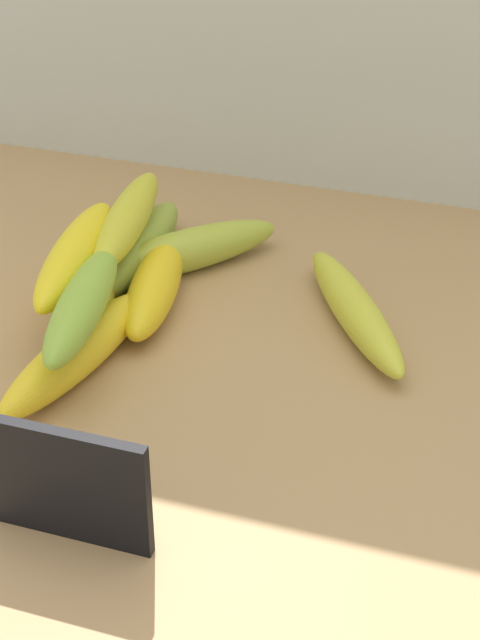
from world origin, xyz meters
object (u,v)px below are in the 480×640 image
(chalkboard_sign, at_px, (67,488))
(banana_6, at_px, (75,255))
(banana_3, at_px, (78,352))
(banana_5, at_px, (138,249))
(banana_4, at_px, (184,251))
(banana_8, at_px, (82,304))
(banana_1, at_px, (355,310))
(banana_2, at_px, (93,289))
(banana_7, at_px, (127,219))
(banana_0, at_px, (154,287))

(chalkboard_sign, xyz_separation_m, banana_6, (-0.11, 0.24, 0.02))
(banana_3, xyz_separation_m, banana_5, (-0.02, 0.16, 0.00))
(chalkboard_sign, distance_m, banana_6, 0.26)
(banana_4, distance_m, banana_8, 0.16)
(chalkboard_sign, relative_size, banana_8, 0.66)
(banana_5, height_order, banana_6, banana_6)
(banana_5, xyz_separation_m, banana_6, (-0.02, -0.08, 0.04))
(banana_4, bearing_deg, banana_8, -97.80)
(banana_1, distance_m, banana_3, 0.23)
(banana_8, bearing_deg, banana_6, 119.61)
(chalkboard_sign, xyz_separation_m, banana_1, (0.12, 0.29, -0.02))
(banana_5, bearing_deg, chalkboard_sign, -74.65)
(banana_1, xyz_separation_m, banana_8, (-0.19, -0.11, 0.04))
(banana_2, bearing_deg, banana_3, -72.06)
(banana_6, bearing_deg, banana_4, 57.08)
(chalkboard_sign, xyz_separation_m, banana_5, (-0.09, 0.32, -0.02))
(banana_2, bearing_deg, banana_4, 58.07)
(banana_2, relative_size, banana_6, 0.92)
(banana_1, relative_size, banana_5, 1.09)
(banana_3, distance_m, banana_7, 0.15)
(banana_2, distance_m, banana_8, 0.09)
(banana_0, xyz_separation_m, banana_2, (-0.05, -0.02, -0.00))
(chalkboard_sign, xyz_separation_m, banana_3, (-0.07, 0.16, -0.02))
(banana_2, height_order, banana_6, banana_6)
(banana_5, distance_m, banana_8, 0.15)
(banana_1, height_order, banana_2, banana_2)
(banana_3, height_order, banana_4, same)
(banana_2, height_order, banana_5, banana_5)
(banana_6, height_order, banana_8, banana_6)
(banana_0, xyz_separation_m, banana_4, (0.00, 0.07, -0.00))
(banana_0, bearing_deg, banana_3, -101.23)
(banana_3, bearing_deg, banana_8, 85.02)
(chalkboard_sign, height_order, banana_1, chalkboard_sign)
(banana_1, bearing_deg, banana_4, 164.88)
(banana_4, relative_size, banana_5, 1.05)
(banana_7, relative_size, banana_8, 1.06)
(banana_7, height_order, banana_8, banana_7)
(banana_4, xyz_separation_m, banana_5, (-0.04, -0.01, 0.00))
(chalkboard_sign, relative_size, banana_4, 0.59)
(banana_5, bearing_deg, banana_4, 15.16)
(chalkboard_sign, bearing_deg, banana_1, 67.51)
(banana_5, bearing_deg, banana_7, -98.69)
(banana_3, bearing_deg, banana_5, 96.16)
(banana_4, distance_m, banana_7, 0.06)
(chalkboard_sign, height_order, banana_8, chalkboard_sign)
(banana_0, bearing_deg, banana_6, -155.97)
(banana_4, bearing_deg, banana_0, -91.71)
(banana_4, relative_size, banana_6, 1.07)
(banana_0, distance_m, banana_2, 0.05)
(banana_5, distance_m, banana_6, 0.09)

